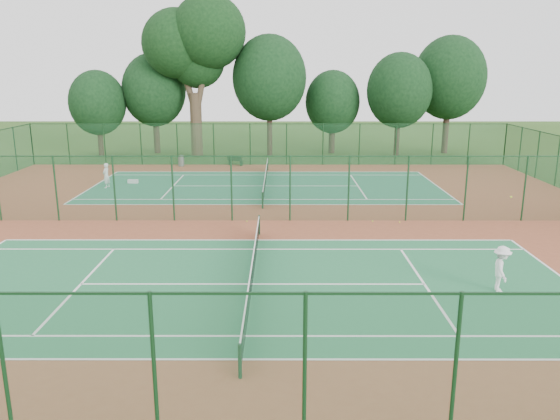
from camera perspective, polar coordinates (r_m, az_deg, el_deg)
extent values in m
plane|color=#294C17|center=(29.05, -1.99, -1.12)|extent=(120.00, 120.00, 0.00)
cube|color=brown|center=(29.04, -1.99, -1.11)|extent=(40.00, 36.00, 0.01)
cube|color=#226B40|center=(20.51, -2.88, -7.75)|extent=(23.77, 10.97, 0.01)
cube|color=#226C49|center=(37.79, -1.51, 2.52)|extent=(23.77, 10.97, 0.01)
cube|color=#1B512C|center=(46.38, -1.22, 6.89)|extent=(40.00, 0.02, 3.50)
cube|color=#123217|center=(46.20, -1.24, 8.99)|extent=(40.00, 0.05, 0.05)
cube|color=#1A502E|center=(11.67, -5.30, -16.43)|extent=(40.00, 0.02, 3.50)
cube|color=#14371C|center=(10.90, -5.50, -8.67)|extent=(40.00, 0.05, 0.05)
cube|color=#164323|center=(28.63, -2.02, 2.26)|extent=(40.00, 0.02, 3.50)
cube|color=#163E20|center=(28.33, -2.05, 5.65)|extent=(40.00, 0.05, 0.05)
cylinder|color=#12341F|center=(14.54, -4.21, -15.49)|extent=(0.10, 0.10, 0.97)
cylinder|color=#12341F|center=(26.41, -2.20, -1.59)|extent=(0.10, 0.10, 0.97)
cube|color=black|center=(20.34, -2.90, -6.53)|extent=(0.02, 12.80, 0.85)
cube|color=white|center=(20.19, -2.91, -5.37)|extent=(0.04, 12.80, 0.06)
cylinder|color=#133520|center=(31.44, -1.83, 1.00)|extent=(0.10, 0.10, 0.97)
cylinder|color=#133520|center=(44.00, -1.29, 4.82)|extent=(0.10, 0.10, 0.97)
cube|color=black|center=(37.70, -1.52, 3.22)|extent=(0.02, 12.80, 0.85)
cube|color=silver|center=(37.62, -1.52, 3.87)|extent=(0.04, 12.80, 0.06)
imported|color=white|center=(21.08, 22.12, -5.74)|extent=(0.80, 1.18, 1.69)
imported|color=white|center=(38.92, -17.70, 3.46)|extent=(0.55, 0.70, 1.68)
cylinder|color=slate|center=(46.54, -10.29, 5.08)|extent=(0.62, 0.62, 0.89)
cube|color=black|center=(46.61, -5.25, 4.96)|extent=(0.21, 0.36, 0.41)
cube|color=black|center=(46.10, -4.07, 4.88)|extent=(0.21, 0.36, 0.41)
cube|color=black|center=(46.32, -4.67, 5.19)|extent=(1.39, 0.89, 0.05)
cube|color=black|center=(46.13, -4.78, 5.41)|extent=(1.26, 0.59, 0.41)
cube|color=silver|center=(40.09, -15.11, 2.90)|extent=(0.73, 0.34, 0.27)
sphere|color=yellow|center=(29.24, 12.40, -1.25)|extent=(0.08, 0.08, 0.08)
sphere|color=#C4E234|center=(29.19, 9.66, -1.15)|extent=(0.06, 0.06, 0.06)
sphere|color=#C3E836|center=(28.80, -3.48, -1.18)|extent=(0.07, 0.07, 0.07)
cylinder|color=#3E2F22|center=(51.64, -8.74, 8.77)|extent=(1.06, 1.06, 5.81)
cylinder|color=#3E2F22|center=(51.84, -9.86, 13.57)|extent=(1.97, 0.58, 5.77)
cylinder|color=#3E2F22|center=(51.10, -7.98, 13.95)|extent=(1.84, 0.54, 6.26)
sphere|color=black|center=(52.02, -10.76, 16.73)|extent=(6.19, 6.19, 6.19)
sphere|color=black|center=(51.14, -7.45, 17.99)|extent=(6.58, 6.58, 6.58)
sphere|color=black|center=(52.16, -8.64, 15.21)|extent=(5.03, 5.03, 5.03)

